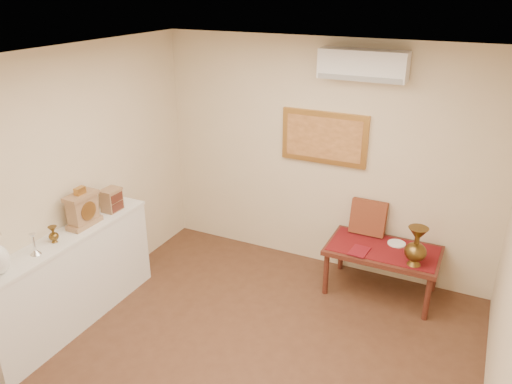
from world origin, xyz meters
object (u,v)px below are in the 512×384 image
Objects in this scene: brass_urn_tall at (417,242)px; low_table at (383,254)px; mantel_clock at (83,209)px; wooden_chest at (112,200)px; display_ledge at (71,280)px.

low_table is (-0.35, 0.20, -0.33)m from brass_urn_tall.
mantel_clock is 1.68× the size of wooden_chest.
display_ledge is 3.27m from low_table.
brass_urn_tall is at bearing 29.01° from display_ledge.
wooden_chest is at bearing 88.18° from mantel_clock.
mantel_clock is (-3.02, -1.40, 0.34)m from brass_urn_tall.
mantel_clock is at bearing 87.89° from display_ledge.
low_table is at bearing 150.26° from brass_urn_tall.
wooden_chest is 2.98m from low_table.
mantel_clock reaches higher than low_table.
low_table is (2.66, 1.61, -0.67)m from mantel_clock.
mantel_clock reaches higher than display_ledge.
brass_urn_tall is 2.08× the size of wooden_chest.
brass_urn_tall is at bearing 24.96° from mantel_clock.
wooden_chest is at bearing -155.53° from low_table.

